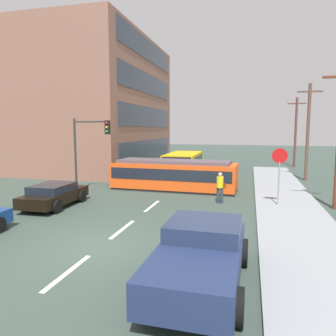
% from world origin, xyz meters
% --- Properties ---
extents(ground_plane, '(120.00, 120.00, 0.00)m').
position_xyz_m(ground_plane, '(0.00, 10.00, 0.00)').
color(ground_plane, '#394A41').
extents(sidewalk_curb_right, '(3.20, 36.00, 0.14)m').
position_xyz_m(sidewalk_curb_right, '(6.80, 6.00, 0.07)').
color(sidewalk_curb_right, '#8E959A').
rests_on(sidewalk_curb_right, ground).
extents(lane_stripe_0, '(0.16, 2.40, 0.01)m').
position_xyz_m(lane_stripe_0, '(0.00, -2.00, 0.01)').
color(lane_stripe_0, silver).
rests_on(lane_stripe_0, ground).
extents(lane_stripe_1, '(0.16, 2.40, 0.01)m').
position_xyz_m(lane_stripe_1, '(0.00, 2.00, 0.01)').
color(lane_stripe_1, silver).
rests_on(lane_stripe_1, ground).
extents(lane_stripe_2, '(0.16, 2.40, 0.01)m').
position_xyz_m(lane_stripe_2, '(0.00, 6.00, 0.01)').
color(lane_stripe_2, silver).
rests_on(lane_stripe_2, ground).
extents(lane_stripe_3, '(0.16, 2.40, 0.01)m').
position_xyz_m(lane_stripe_3, '(0.00, 16.66, 0.01)').
color(lane_stripe_3, silver).
rests_on(lane_stripe_3, ground).
extents(lane_stripe_4, '(0.16, 2.40, 0.01)m').
position_xyz_m(lane_stripe_4, '(0.00, 22.66, 0.01)').
color(lane_stripe_4, silver).
rests_on(lane_stripe_4, ground).
extents(corner_building, '(16.19, 17.79, 12.80)m').
position_xyz_m(corner_building, '(-13.11, 21.14, 6.40)').
color(corner_building, '#926351').
rests_on(corner_building, ground).
extents(streetcar_tram, '(8.17, 2.86, 1.95)m').
position_xyz_m(streetcar_tram, '(0.06, 10.66, 1.01)').
color(streetcar_tram, '#F45218').
rests_on(streetcar_tram, ground).
extents(city_bus, '(2.62, 5.98, 1.90)m').
position_xyz_m(city_bus, '(-0.63, 17.19, 1.09)').
color(city_bus, gold).
rests_on(city_bus, ground).
extents(pedestrian_crossing, '(0.48, 0.36, 1.67)m').
position_xyz_m(pedestrian_crossing, '(3.34, 7.54, 0.94)').
color(pedestrian_crossing, '#2E3944').
rests_on(pedestrian_crossing, ground).
extents(pickup_truck_parked, '(2.34, 5.03, 1.55)m').
position_xyz_m(pickup_truck_parked, '(3.70, -1.77, 0.80)').
color(pickup_truck_parked, navy).
rests_on(pickup_truck_parked, ground).
extents(parked_sedan_mid, '(2.04, 4.11, 1.19)m').
position_xyz_m(parked_sedan_mid, '(-4.85, 4.68, 0.62)').
color(parked_sedan_mid, black).
rests_on(parked_sedan_mid, ground).
extents(parked_sedan_far, '(2.03, 4.38, 1.19)m').
position_xyz_m(parked_sedan_far, '(-5.66, 14.62, 0.62)').
color(parked_sedan_far, black).
rests_on(parked_sedan_far, ground).
extents(stop_sign, '(0.76, 0.07, 2.88)m').
position_xyz_m(stop_sign, '(6.29, 7.35, 2.19)').
color(stop_sign, gray).
rests_on(stop_sign, sidewalk_curb_right).
extents(traffic_light_mast, '(2.45, 0.33, 4.61)m').
position_xyz_m(traffic_light_mast, '(-4.87, 8.60, 3.23)').
color(traffic_light_mast, '#333333').
rests_on(traffic_light_mast, ground).
extents(utility_pole_mid, '(1.80, 0.24, 7.34)m').
position_xyz_m(utility_pole_mid, '(9.05, 16.88, 3.85)').
color(utility_pole_mid, brown).
rests_on(utility_pole_mid, ground).
extents(utility_pole_far, '(1.80, 0.24, 7.11)m').
position_xyz_m(utility_pole_far, '(9.33, 26.04, 3.73)').
color(utility_pole_far, brown).
rests_on(utility_pole_far, ground).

